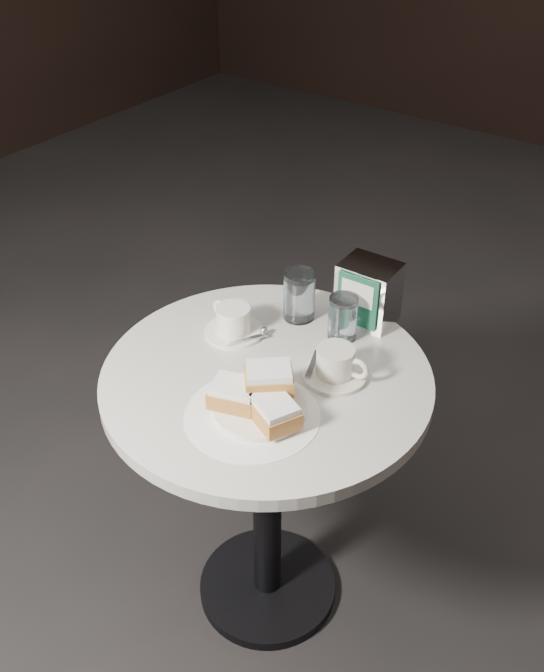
{
  "coord_description": "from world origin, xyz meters",
  "views": [
    {
      "loc": [
        0.73,
        -0.99,
        1.73
      ],
      "look_at": [
        0.0,
        0.02,
        0.83
      ],
      "focal_mm": 40.0,
      "sensor_mm": 36.0,
      "label": 1
    }
  ],
  "objects_px": {
    "coffee_cup_left": "(233,322)",
    "coffee_cup_right": "(336,365)",
    "napkin_dispenser": "(368,293)",
    "water_glass_right": "(343,318)",
    "cafe_table": "(267,442)",
    "water_glass_left": "(299,296)",
    "beignet_plate": "(259,399)"
  },
  "relations": [
    {
      "from": "napkin_dispenser",
      "to": "beignet_plate",
      "type": "bearing_deg",
      "value": -93.11
    },
    {
      "from": "cafe_table",
      "to": "napkin_dispenser",
      "type": "distance_m",
      "value": 0.41
    },
    {
      "from": "water_glass_right",
      "to": "coffee_cup_left",
      "type": "bearing_deg",
      "value": -147.83
    },
    {
      "from": "coffee_cup_left",
      "to": "coffee_cup_right",
      "type": "distance_m",
      "value": 0.27
    },
    {
      "from": "coffee_cup_left",
      "to": "napkin_dispenser",
      "type": "distance_m",
      "value": 0.31
    },
    {
      "from": "coffee_cup_right",
      "to": "coffee_cup_left",
      "type": "bearing_deg",
      "value": 175.22
    },
    {
      "from": "water_glass_right",
      "to": "napkin_dispenser",
      "type": "relative_size",
      "value": 0.71
    },
    {
      "from": "cafe_table",
      "to": "beignet_plate",
      "type": "xyz_separation_m",
      "value": [
        0.06,
        -0.11,
        0.23
      ]
    },
    {
      "from": "beignet_plate",
      "to": "coffee_cup_right",
      "type": "xyz_separation_m",
      "value": [
        0.06,
        0.18,
        -0.0
      ]
    },
    {
      "from": "water_glass_left",
      "to": "water_glass_right",
      "type": "height_order",
      "value": "water_glass_left"
    },
    {
      "from": "napkin_dispenser",
      "to": "water_glass_right",
      "type": "bearing_deg",
      "value": -97.62
    },
    {
      "from": "cafe_table",
      "to": "water_glass_left",
      "type": "height_order",
      "value": "water_glass_left"
    },
    {
      "from": "coffee_cup_left",
      "to": "napkin_dispenser",
      "type": "height_order",
      "value": "napkin_dispenser"
    },
    {
      "from": "cafe_table",
      "to": "beignet_plate",
      "type": "distance_m",
      "value": 0.26
    },
    {
      "from": "coffee_cup_left",
      "to": "water_glass_left",
      "type": "distance_m",
      "value": 0.16
    },
    {
      "from": "cafe_table",
      "to": "coffee_cup_left",
      "type": "bearing_deg",
      "value": 153.11
    },
    {
      "from": "water_glass_left",
      "to": "coffee_cup_right",
      "type": "bearing_deg",
      "value": -36.64
    },
    {
      "from": "napkin_dispenser",
      "to": "cafe_table",
      "type": "bearing_deg",
      "value": -105.0
    },
    {
      "from": "coffee_cup_right",
      "to": "water_glass_right",
      "type": "distance_m",
      "value": 0.14
    },
    {
      "from": "beignet_plate",
      "to": "water_glass_left",
      "type": "distance_m",
      "value": 0.34
    },
    {
      "from": "beignet_plate",
      "to": "coffee_cup_left",
      "type": "relative_size",
      "value": 1.28
    },
    {
      "from": "beignet_plate",
      "to": "coffee_cup_left",
      "type": "distance_m",
      "value": 0.27
    },
    {
      "from": "cafe_table",
      "to": "water_glass_left",
      "type": "relative_size",
      "value": 6.31
    },
    {
      "from": "cafe_table",
      "to": "water_glass_left",
      "type": "xyz_separation_m",
      "value": [
        -0.06,
        0.21,
        0.26
      ]
    },
    {
      "from": "cafe_table",
      "to": "coffee_cup_right",
      "type": "height_order",
      "value": "coffee_cup_right"
    },
    {
      "from": "cafe_table",
      "to": "coffee_cup_left",
      "type": "xyz_separation_m",
      "value": [
        -0.15,
        0.07,
        0.23
      ]
    },
    {
      "from": "cafe_table",
      "to": "coffee_cup_right",
      "type": "distance_m",
      "value": 0.27
    },
    {
      "from": "coffee_cup_right",
      "to": "water_glass_left",
      "type": "height_order",
      "value": "water_glass_left"
    },
    {
      "from": "coffee_cup_left",
      "to": "water_glass_right",
      "type": "relative_size",
      "value": 1.56
    },
    {
      "from": "coffee_cup_left",
      "to": "water_glass_right",
      "type": "bearing_deg",
      "value": 47.19
    },
    {
      "from": "coffee_cup_left",
      "to": "water_glass_right",
      "type": "height_order",
      "value": "water_glass_right"
    },
    {
      "from": "beignet_plate",
      "to": "water_glass_right",
      "type": "relative_size",
      "value": 2.0
    }
  ]
}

